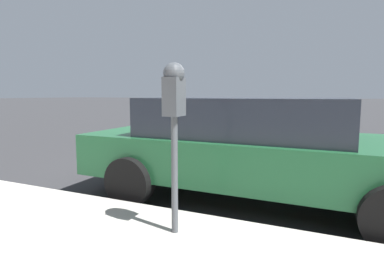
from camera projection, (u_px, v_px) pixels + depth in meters
ground_plane at (243, 176)px, 5.25m from camera, size 220.00×220.00×0.00m
parking_meter at (174, 104)px, 2.64m from camera, size 0.21×0.19×1.54m
car_green at (253, 146)px, 4.02m from camera, size 2.03×4.64×1.38m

